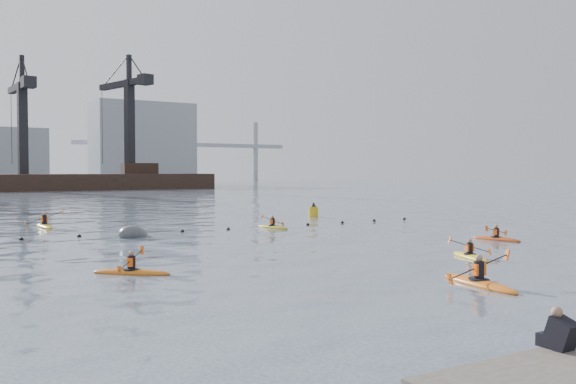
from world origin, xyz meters
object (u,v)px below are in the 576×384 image
Objects in this scene: kayaker_2 at (131,271)px; nav_buoy at (313,212)px; kayaker_5 at (44,225)px; kayaker_1 at (470,256)px; kayaker_4 at (496,238)px; kayaker_3 at (273,227)px; kayaker_0 at (479,282)px; mooring_buoy at (133,236)px.

nav_buoy is at bearing -5.75° from kayaker_2.
kayaker_5 is (0.30, 21.01, 0.02)m from kayaker_2.
kayaker_4 is at bearing 52.28° from kayaker_1.
kayaker_3 is 14.03m from kayaker_4.
mooring_buoy is (-5.36, 20.38, -0.11)m from kayaker_0.
kayaker_2 is at bearing 147.93° from kayaker_0.
mooring_buoy is (-9.92, 15.78, -0.09)m from kayaker_1.
kayaker_0 is 2.62× the size of nav_buoy.
kayaker_1 is 23.83m from nav_buoy.
kayaker_5 is (-12.71, 8.14, 0.02)m from kayaker_3.
kayaker_0 is 1.24× the size of kayaker_3.
mooring_buoy is 1.80× the size of nav_buoy.
kayaker_2 is 1.92× the size of nav_buoy.
kayaker_3 is at bearing -68.87° from kayaker_4.
nav_buoy is (16.76, 7.05, 0.42)m from mooring_buoy.
kayaker_4 is at bearing -48.15° from kayaker_5.
nav_buoy is (11.40, 27.43, 0.31)m from kayaker_0.
kayaker_4 is at bearing -91.47° from nav_buoy.
kayaker_5 is at bearing 138.75° from kayaker_1.
kayaker_0 is 30.23m from kayaker_5.
kayaker_3 is 10.00m from nav_buoy.
kayaker_3 is at bearing -34.91° from kayaker_5.
kayaker_2 is 18.30m from kayaker_3.
nav_buoy is (20.48, 19.51, 0.33)m from kayaker_2.
kayaker_4 is (6.36, 4.01, 0.00)m from kayaker_1.
kayaker_4 is 20.08m from mooring_buoy.
kayaker_0 is at bearing -75.26° from mooring_buoy.
kayaker_1 is 1.00× the size of kayaker_3.
mooring_buoy is at bearing 142.17° from kayaker_1.
kayaker_1 is at bearing 54.31° from kayaker_0.
kayaker_3 is 15.10m from kayaker_5.
kayaker_5 reaches higher than kayaker_3.
mooring_buoy is 18.19m from nav_buoy.
kayaker_4 is at bearing 47.33° from kayaker_0.
kayaker_2 is (-13.64, 3.32, 0.00)m from kayaker_1.
kayaker_0 is 12.05m from kayaker_2.
nav_buoy is at bearing 29.24° from kayaker_3.
kayaker_3 is at bearing -138.36° from nav_buoy.
kayaker_5 is at bearing 134.97° from kayaker_3.
kayaker_0 reaches higher than kayaker_2.
kayaker_0 reaches higher than kayaker_1.
kayaker_1 is at bearing 23.55° from kayaker_4.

